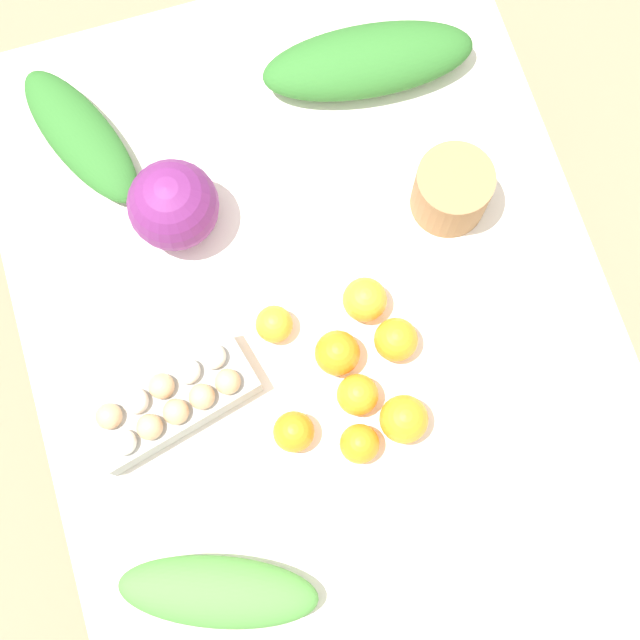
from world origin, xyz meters
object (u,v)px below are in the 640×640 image
Objects in this scene: egg_carton at (172,402)px; greens_bunch_scallion at (81,136)px; orange_2 at (404,419)px; orange_4 at (274,324)px; orange_1 at (337,353)px; cabbage_purple at (173,205)px; orange_5 at (396,340)px; orange_0 at (365,300)px; orange_7 at (358,395)px; greens_bunch_kale at (218,592)px; greens_bunch_chard at (368,61)px; paper_bag at (452,191)px; orange_3 at (362,443)px; orange_6 at (294,432)px.

egg_carton is 0.94× the size of greens_bunch_scallion.
orange_4 is (-0.22, -0.16, -0.01)m from orange_2.
orange_1 is at bearing 47.37° from orange_4.
orange_5 is (0.33, 0.30, -0.04)m from cabbage_purple.
orange_0 is 1.09× the size of orange_7.
greens_bunch_kale is 0.81× the size of greens_bunch_chard.
greens_bunch_chard is 5.06× the size of orange_1.
egg_carton reaches higher than orange_7.
paper_bag reaches higher than orange_3.
orange_4 is at bearing -91.88° from orange_0.
orange_0 is (0.25, 0.27, -0.04)m from cabbage_purple.
orange_7 is at bearing 151.46° from egg_carton.
egg_carton is (0.32, -0.09, -0.04)m from cabbage_purple.
paper_bag is 2.02× the size of orange_3.
orange_1 is 0.12m from orange_4.
paper_bag reaches higher than orange_7.
orange_0 is at bearing -55.55° from paper_bag.
orange_1 reaches higher than orange_5.
orange_3 reaches higher than orange_4.
greens_bunch_kale is 3.90× the size of orange_2.
greens_bunch_kale is at bearing -27.65° from orange_4.
greens_bunch_kale is at bearing -41.79° from orange_6.
orange_6 is (0.10, -0.21, -0.00)m from orange_5.
orange_1 is at bearing -23.12° from greens_bunch_chard.
greens_bunch_chard is at bearing 144.38° from orange_4.
orange_3 is at bearing 25.22° from greens_bunch_scallion.
orange_2 is (0.65, -0.14, -0.01)m from greens_bunch_chard.
orange_7 is at bearing 27.43° from cabbage_purple.
orange_6 is (-0.03, -0.18, -0.01)m from orange_2.
orange_6 reaches higher than orange_3.
orange_1 is (0.32, 0.20, -0.04)m from cabbage_purple.
orange_4 is at bearing 173.74° from orange_6.
egg_carton is 4.53× the size of orange_3.
orange_2 is 0.08m from orange_3.
paper_bag is 0.35m from orange_1.
egg_carton reaches higher than orange_4.
orange_2 is at bearing -0.22° from orange_0.
cabbage_purple is 0.37m from orange_0.
orange_0 is 1.11× the size of orange_6.
greens_bunch_chard reaches higher than orange_1.
greens_bunch_scallion is at bearing -150.66° from orange_7.
egg_carton is 3.89× the size of orange_1.
orange_1 is at bearing 165.92° from egg_carton.
egg_carton is 0.77× the size of greens_bunch_chard.
orange_0 is (-0.08, 0.37, -0.00)m from egg_carton.
orange_3 is at bearing -18.79° from orange_0.
orange_5 is (0.22, -0.17, -0.02)m from paper_bag.
greens_bunch_kale reaches higher than orange_6.
cabbage_purple reaches higher than paper_bag.
orange_2 is (0.47, 0.27, -0.04)m from cabbage_purple.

